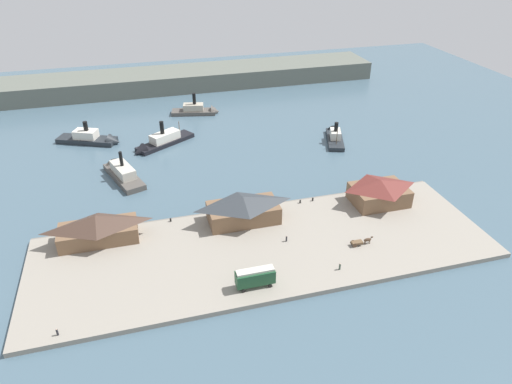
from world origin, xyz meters
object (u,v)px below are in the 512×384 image
(ferry_shed_customs_shed, at_px, (243,209))
(street_tram, at_px, (255,277))
(mooring_post_east, at_px, (171,220))
(mooring_post_center_west, at_px, (300,202))
(pedestrian_near_west_shed, at_px, (340,267))
(ferry_shed_central_terminal, at_px, (379,191))
(pedestrian_walking_west, at_px, (57,332))
(ferry_moored_east, at_px, (121,171))
(ferry_mid_harbor, at_px, (334,135))
(ferry_shed_east_terminal, at_px, (98,228))
(pedestrian_near_east_shed, at_px, (286,239))
(mooring_post_center_east, at_px, (313,199))
(ferry_moored_west, at_px, (199,110))
(ferry_outer_harbor, at_px, (159,143))
(mooring_post_west, at_px, (407,185))
(horse_cart, at_px, (361,241))
(ferry_approaching_west, at_px, (94,139))

(ferry_shed_customs_shed, bearing_deg, street_tram, -98.42)
(ferry_shed_customs_shed, bearing_deg, mooring_post_east, 166.16)
(mooring_post_center_west, bearing_deg, pedestrian_near_west_shed, -92.43)
(ferry_shed_central_terminal, relative_size, mooring_post_east, 16.67)
(pedestrian_near_west_shed, distance_m, mooring_post_east, 45.28)
(pedestrian_walking_west, relative_size, ferry_moored_east, 0.07)
(mooring_post_center_west, height_order, ferry_moored_east, ferry_moored_east)
(mooring_post_center_west, xyz_separation_m, ferry_mid_harbor, (28.03, 40.27, -0.34))
(ferry_shed_east_terminal, distance_m, ferry_mid_harbor, 92.27)
(ferry_shed_central_terminal, bearing_deg, pedestrian_near_east_shed, -161.11)
(ferry_shed_central_terminal, xyz_separation_m, mooring_post_center_east, (-17.19, 5.55, -3.09))
(pedestrian_near_east_shed, xyz_separation_m, ferry_moored_west, (-5.87, 94.26, -0.50))
(pedestrian_near_west_shed, bearing_deg, ferry_outer_harbor, 112.45)
(mooring_post_west, distance_m, mooring_post_center_west, 33.35)
(ferry_shed_customs_shed, distance_m, mooring_post_center_west, 18.00)
(ferry_shed_customs_shed, distance_m, street_tram, 25.36)
(street_tram, bearing_deg, ferry_outer_harbor, 99.35)
(horse_cart, relative_size, ferry_mid_harbor, 0.28)
(ferry_mid_harbor, bearing_deg, pedestrian_near_east_shed, -123.72)
(ferry_shed_central_terminal, distance_m, ferry_moored_west, 91.42)
(mooring_post_center_east, relative_size, ferry_moored_east, 0.04)
(pedestrian_walking_west, distance_m, pedestrian_near_east_shed, 53.84)
(ferry_moored_west, xyz_separation_m, ferry_approaching_west, (-41.07, -18.63, 0.10))
(ferry_moored_west, bearing_deg, pedestrian_walking_west, -112.25)
(pedestrian_near_east_shed, relative_size, mooring_post_west, 1.78)
(mooring_post_center_west, bearing_deg, ferry_moored_east, 146.39)
(ferry_shed_east_terminal, distance_m, ferry_moored_west, 90.18)
(pedestrian_walking_west, relative_size, mooring_post_west, 1.76)
(pedestrian_near_west_shed, bearing_deg, street_tram, -179.47)
(horse_cart, height_order, ferry_approaching_west, ferry_approaching_west)
(ferry_shed_customs_shed, relative_size, horse_cart, 3.28)
(pedestrian_near_west_shed, height_order, mooring_post_center_west, pedestrian_near_west_shed)
(ferry_shed_central_terminal, bearing_deg, mooring_post_center_east, 162.09)
(ferry_shed_central_terminal, bearing_deg, ferry_mid_harbor, 81.20)
(pedestrian_near_west_shed, distance_m, mooring_post_center_east, 29.60)
(mooring_post_west, distance_m, ferry_moored_west, 92.17)
(street_tram, bearing_deg, mooring_post_west, 28.39)
(mooring_post_west, distance_m, ferry_approaching_west, 107.70)
(mooring_post_east, bearing_deg, mooring_post_west, -0.21)
(ferry_shed_customs_shed, height_order, pedestrian_near_west_shed, ferry_shed_customs_shed)
(mooring_post_west, relative_size, ferry_approaching_west, 0.04)
(mooring_post_west, bearing_deg, ferry_approaching_west, 146.34)
(ferry_shed_customs_shed, bearing_deg, mooring_post_center_east, 11.52)
(horse_cart, relative_size, mooring_post_center_west, 6.23)
(mooring_post_center_east, height_order, ferry_mid_harbor, ferry_mid_harbor)
(mooring_post_center_west, bearing_deg, ferry_mid_harbor, 55.16)
(street_tram, relative_size, horse_cart, 1.50)
(horse_cart, relative_size, pedestrian_near_east_shed, 3.51)
(mooring_post_west, relative_size, ferry_outer_harbor, 0.04)
(ferry_mid_harbor, xyz_separation_m, ferry_approaching_west, (-84.33, 19.62, 0.22))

